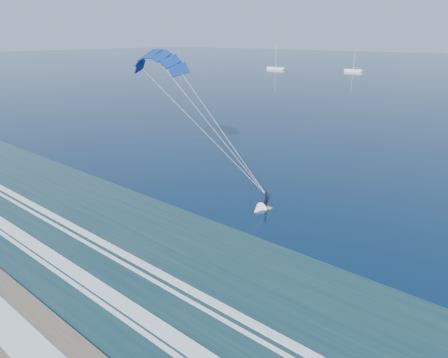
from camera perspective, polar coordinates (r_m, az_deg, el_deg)
name	(u,v)px	position (r m, az deg, el deg)	size (l,w,h in m)	color
kitesurfer_rig	(205,119)	(42.76, -2.74, 8.55)	(19.48, 4.97, 16.74)	gold
sailboat_0	(275,68)	(220.00, 7.36, 15.44)	(9.49, 2.40, 12.80)	white
sailboat_1	(353,70)	(214.02, 17.96, 14.55)	(8.20, 2.40, 11.33)	white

